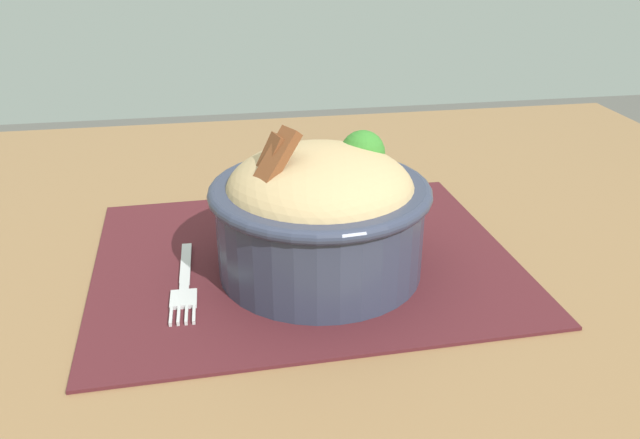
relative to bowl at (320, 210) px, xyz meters
name	(u,v)px	position (x,y,z in m)	size (l,w,h in m)	color
table	(284,316)	(0.03, -0.04, -0.13)	(1.20, 0.92, 0.71)	olive
placemat	(305,259)	(0.01, -0.03, -0.06)	(0.38, 0.31, 0.00)	#47191E
bowl	(320,210)	(0.00, 0.00, 0.00)	(0.19, 0.19, 0.14)	#2D3347
fork	(185,284)	(0.12, 0.01, -0.06)	(0.02, 0.14, 0.00)	beige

